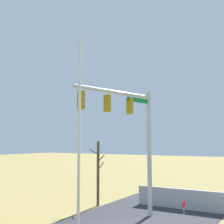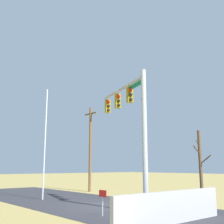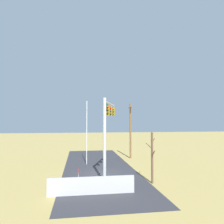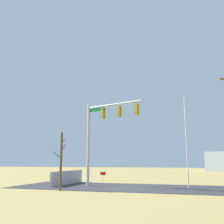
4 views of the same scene
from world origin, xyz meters
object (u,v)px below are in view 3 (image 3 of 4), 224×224
at_px(utility_pole, 130,130).
at_px(signal_mast, 108,123).
at_px(flagpole, 87,132).
at_px(open_sign, 78,172).
at_px(bare_tree, 152,157).

bearing_deg(utility_pole, signal_mast, -24.30).
relative_size(signal_mast, flagpole, 0.94).
xyz_separation_m(signal_mast, flagpole, (-7.46, -1.75, -1.28)).
distance_m(signal_mast, flagpole, 7.76).
height_order(signal_mast, open_sign, signal_mast).
relative_size(flagpole, bare_tree, 1.80).
distance_m(signal_mast, open_sign, 5.34).
height_order(flagpole, utility_pole, flagpole).
bearing_deg(utility_pole, flagpole, -62.66).
distance_m(utility_pole, open_sign, 14.43).
bearing_deg(bare_tree, signal_mast, -119.12).
bearing_deg(bare_tree, utility_pole, 174.96).
height_order(utility_pole, bare_tree, utility_pole).
distance_m(bare_tree, open_sign, 6.84).
xyz_separation_m(utility_pole, open_sign, (11.73, -7.72, -3.36)).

